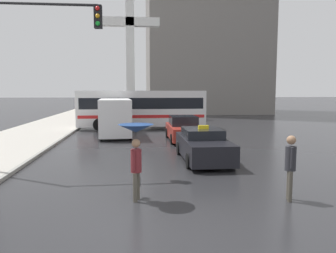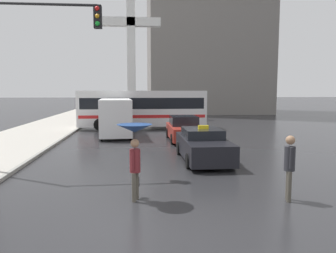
% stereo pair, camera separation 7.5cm
% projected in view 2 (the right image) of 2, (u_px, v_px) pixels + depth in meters
% --- Properties ---
extents(ground_plane, '(300.00, 300.00, 0.00)m').
position_uv_depth(ground_plane, '(176.00, 233.00, 6.99)').
color(ground_plane, '#262628').
extents(taxi, '(1.91, 4.61, 1.54)m').
position_uv_depth(taxi, '(203.00, 145.00, 14.25)').
color(taxi, black).
rests_on(taxi, ground_plane).
extents(sedan_red, '(1.91, 4.43, 1.49)m').
position_uv_depth(sedan_red, '(184.00, 129.00, 20.05)').
color(sedan_red, '#A52D23').
rests_on(sedan_red, ground_plane).
extents(ambulance_van, '(2.32, 5.21, 2.48)m').
position_uv_depth(ambulance_van, '(116.00, 116.00, 21.89)').
color(ambulance_van, white).
rests_on(ambulance_van, ground_plane).
extents(city_bus, '(10.05, 2.80, 3.04)m').
position_uv_depth(city_bus, '(142.00, 108.00, 26.25)').
color(city_bus, silver).
rests_on(city_bus, ground_plane).
extents(pedestrian_with_umbrella, '(0.97, 0.97, 2.12)m').
position_uv_depth(pedestrian_with_umbrella, '(135.00, 141.00, 8.88)').
color(pedestrian_with_umbrella, '#4C473D').
rests_on(pedestrian_with_umbrella, ground_plane).
extents(pedestrian_man, '(0.36, 0.44, 1.82)m').
position_uv_depth(pedestrian_man, '(290.00, 162.00, 8.93)').
color(pedestrian_man, '#4C473D').
rests_on(pedestrian_man, ground_plane).
extents(traffic_light, '(4.15, 0.38, 6.35)m').
position_uv_depth(traffic_light, '(30.00, 51.00, 11.58)').
color(traffic_light, black).
rests_on(traffic_light, ground_plane).
extents(monument_cross, '(6.35, 0.90, 14.44)m').
position_uv_depth(monument_cross, '(131.00, 43.00, 35.36)').
color(monument_cross, white).
rests_on(monument_cross, ground_plane).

